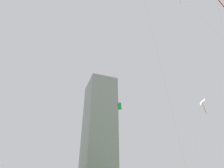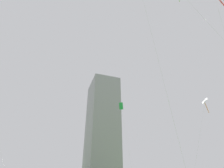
# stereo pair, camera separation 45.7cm
# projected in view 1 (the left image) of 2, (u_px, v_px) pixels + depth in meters

# --- Properties ---
(kite_flying_4) EXTENTS (8.78, 2.08, 18.30)m
(kite_flying_4) POSITION_uv_depth(u_px,v_px,m) (203.00, 103.00, 37.86)
(kite_flying_4) COLOR silver
(kite_flying_4) RESTS_ON ground
(kite_flying_6) EXTENTS (3.41, 1.00, 18.98)m
(kite_flying_6) POSITION_uv_depth(u_px,v_px,m) (119.00, 106.00, 41.29)
(kite_flying_6) COLOR silver
(kite_flying_6) RESTS_ON ground
(distant_highrise_0) EXTENTS (22.30, 27.67, 73.69)m
(distant_highrise_0) POSITION_uv_depth(u_px,v_px,m) (99.00, 129.00, 123.40)
(distant_highrise_0) COLOR #939399
(distant_highrise_0) RESTS_ON ground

